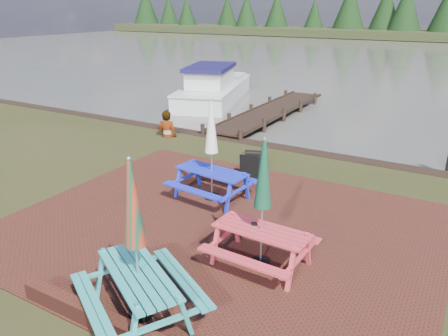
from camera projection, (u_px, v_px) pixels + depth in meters
ground at (194, 249)px, 8.68m from camera, size 120.00×120.00×0.00m
paving at (220, 228)px, 9.49m from camera, size 9.00×7.50×0.02m
water at (427, 60)px, 38.65m from camera, size 120.00×60.00×0.02m
picnic_table_teal at (137, 266)px, 6.49m from camera, size 2.45×2.38×2.60m
picnic_table_red at (262, 224)px, 7.85m from camera, size 1.83×1.65×2.45m
picnic_table_blue at (212, 166)px, 10.62m from camera, size 1.98×1.81×2.51m
chalkboard at (251, 166)px, 11.96m from camera, size 0.53×0.63×0.80m
jetty at (270, 111)px, 19.42m from camera, size 1.76×9.08×1.00m
boat_jetty at (214, 90)px, 22.68m from camera, size 4.62×7.80×2.14m
person at (166, 111)px, 15.72m from camera, size 0.83×0.68×1.96m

